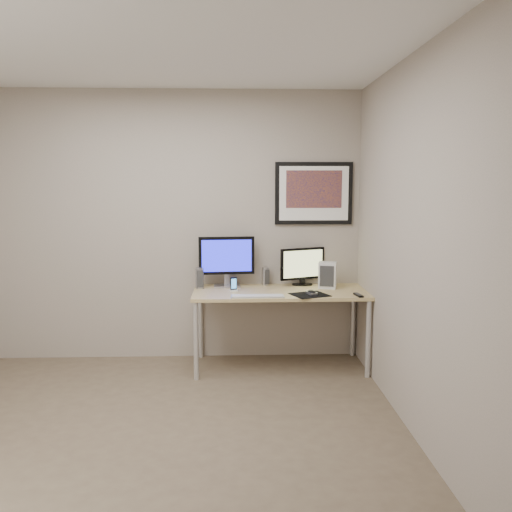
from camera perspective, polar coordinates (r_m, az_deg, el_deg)
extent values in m
plane|color=brown|center=(4.00, -10.99, -17.93)|extent=(3.60, 3.60, 0.00)
plane|color=white|center=(3.72, -12.09, 21.21)|extent=(3.60, 3.60, 0.00)
plane|color=gray|center=(5.31, -8.57, 3.08)|extent=(3.60, 0.00, 3.60)
plane|color=gray|center=(3.79, 16.46, 0.99)|extent=(0.00, 3.40, 3.40)
cube|color=#987F4A|center=(5.03, 2.53, -3.83)|extent=(1.60, 0.70, 0.03)
cylinder|color=silver|center=(4.82, -6.34, -8.88)|extent=(0.04, 0.04, 0.70)
cylinder|color=silver|center=(5.41, -5.87, -7.01)|extent=(0.04, 0.04, 0.70)
cylinder|color=silver|center=(4.94, 11.72, -8.56)|extent=(0.04, 0.04, 0.70)
cylinder|color=silver|center=(5.53, 10.18, -6.78)|extent=(0.04, 0.04, 0.70)
cube|color=black|center=(5.30, 6.09, 6.57)|extent=(0.75, 0.03, 0.60)
cube|color=white|center=(5.29, 6.12, 6.57)|extent=(0.67, 0.00, 0.52)
cube|color=#C85E1B|center=(5.28, 6.13, 7.00)|extent=(0.54, 0.00, 0.36)
cube|color=#A4A4A9|center=(5.22, -3.09, -3.15)|extent=(0.26, 0.19, 0.02)
cube|color=#A4A4A9|center=(5.20, -3.10, -2.49)|extent=(0.05, 0.04, 0.10)
cube|color=black|center=(5.17, -3.12, 0.05)|extent=(0.53, 0.08, 0.36)
cube|color=#1417C9|center=(5.15, -3.12, 0.02)|extent=(0.47, 0.05, 0.30)
cube|color=black|center=(5.30, 4.89, -3.00)|extent=(0.22, 0.17, 0.02)
cube|color=black|center=(5.30, 4.89, -2.67)|extent=(0.06, 0.05, 0.04)
cube|color=black|center=(5.27, 4.91, -0.80)|extent=(0.44, 0.20, 0.31)
cube|color=tan|center=(5.26, 4.93, -0.82)|extent=(0.39, 0.16, 0.26)
cylinder|color=#A4A4A9|center=(5.14, -5.96, -2.34)|extent=(0.09, 0.09, 0.20)
cylinder|color=#A4A4A9|center=(5.28, 0.99, -2.18)|extent=(0.09, 0.09, 0.17)
cube|color=black|center=(4.98, -2.37, -2.99)|extent=(0.08, 0.08, 0.13)
cube|color=silver|center=(4.75, 0.16, -4.23)|extent=(0.47, 0.13, 0.02)
cube|color=black|center=(4.86, 5.68, -4.08)|extent=(0.38, 0.36, 0.00)
ellipsoid|color=black|center=(4.87, 5.87, -3.80)|extent=(0.10, 0.13, 0.04)
cube|color=black|center=(4.88, 10.72, -4.04)|extent=(0.06, 0.16, 0.02)
cube|color=silver|center=(5.17, 7.54, -2.01)|extent=(0.19, 0.16, 0.25)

